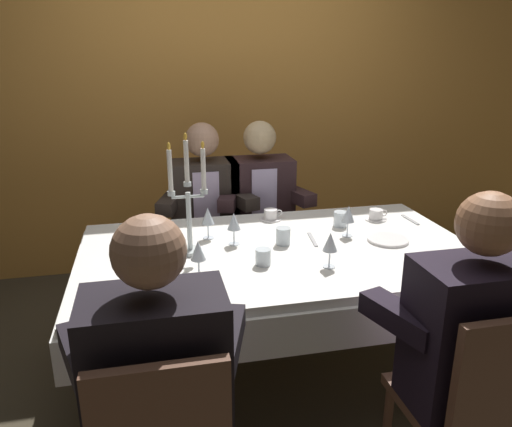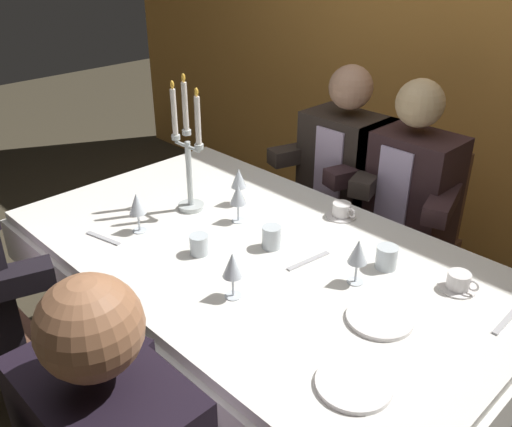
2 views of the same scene
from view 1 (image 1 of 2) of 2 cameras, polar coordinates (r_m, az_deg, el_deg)
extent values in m
plane|color=#3E3627|center=(2.79, 2.42, -18.23)|extent=(12.00, 12.00, 0.00)
cube|color=gold|center=(3.88, -3.75, 13.65)|extent=(6.00, 0.12, 2.70)
cube|color=white|center=(2.43, 2.64, -4.45)|extent=(1.90, 1.10, 0.04)
cube|color=white|center=(2.48, 2.60, -6.80)|extent=(1.94, 1.14, 0.18)
cylinder|color=brown|center=(2.18, -17.11, -19.45)|extent=(0.07, 0.07, 0.70)
cylinder|color=brown|center=(2.60, 23.73, -13.71)|extent=(0.07, 0.07, 0.70)
cylinder|color=brown|center=(2.91, -15.97, -9.18)|extent=(0.07, 0.07, 0.70)
cylinder|color=brown|center=(3.23, 14.95, -6.26)|extent=(0.07, 0.07, 0.70)
cylinder|color=silver|center=(2.38, -7.55, -4.31)|extent=(0.11, 0.11, 0.02)
cylinder|color=silver|center=(2.33, -7.70, -0.90)|extent=(0.02, 0.02, 0.28)
cylinder|color=silver|center=(2.28, -7.89, 3.38)|extent=(0.04, 0.04, 0.02)
cylinder|color=white|center=(2.25, -8.01, 5.96)|extent=(0.02, 0.02, 0.19)
ellipsoid|color=yellow|center=(2.23, -8.13, 8.75)|extent=(0.02, 0.02, 0.03)
cylinder|color=silver|center=(2.30, -6.90, 2.00)|extent=(0.07, 0.01, 0.01)
cylinder|color=silver|center=(2.29, -5.98, 2.54)|extent=(0.04, 0.04, 0.02)
cylinder|color=white|center=(2.27, -6.07, 5.08)|extent=(0.02, 0.02, 0.19)
ellipsoid|color=yellow|center=(2.25, -6.17, 7.85)|extent=(0.02, 0.02, 0.03)
cylinder|color=silver|center=(2.29, -8.76, 1.87)|extent=(0.07, 0.01, 0.01)
cylinder|color=silver|center=(2.28, -9.73, 2.29)|extent=(0.04, 0.04, 0.02)
cylinder|color=white|center=(2.26, -9.87, 4.85)|extent=(0.02, 0.02, 0.19)
ellipsoid|color=yellow|center=(2.23, -10.02, 7.63)|extent=(0.02, 0.02, 0.03)
cylinder|color=white|center=(2.43, 20.15, -4.94)|extent=(0.20, 0.20, 0.01)
cylinder|color=white|center=(2.60, 14.93, -2.92)|extent=(0.21, 0.21, 0.01)
cylinder|color=silver|center=(2.14, -6.56, -7.17)|extent=(0.06, 0.06, 0.00)
cylinder|color=silver|center=(2.13, -6.60, -6.21)|extent=(0.01, 0.01, 0.07)
cone|color=silver|center=(2.09, -6.67, -4.21)|extent=(0.07, 0.07, 0.08)
cylinder|color=maroon|center=(2.10, -6.65, -4.83)|extent=(0.04, 0.04, 0.03)
cylinder|color=silver|center=(2.24, 8.40, -6.06)|extent=(0.06, 0.06, 0.00)
cylinder|color=silver|center=(2.23, 8.45, -5.13)|extent=(0.01, 0.01, 0.07)
cone|color=silver|center=(2.20, 8.55, -3.22)|extent=(0.07, 0.07, 0.08)
cylinder|color=maroon|center=(2.20, 8.52, -3.81)|extent=(0.04, 0.04, 0.03)
cylinder|color=silver|center=(2.62, 10.43, -2.51)|extent=(0.06, 0.06, 0.00)
cylinder|color=silver|center=(2.61, 10.48, -1.70)|extent=(0.01, 0.01, 0.07)
cone|color=silver|center=(2.58, 10.58, -0.03)|extent=(0.07, 0.07, 0.08)
cylinder|color=silver|center=(2.56, -5.49, -2.81)|extent=(0.06, 0.06, 0.00)
cylinder|color=silver|center=(2.54, -5.51, -1.98)|extent=(0.01, 0.01, 0.07)
cone|color=silver|center=(2.52, -5.57, -0.27)|extent=(0.07, 0.07, 0.08)
cylinder|color=maroon|center=(2.53, -5.55, -0.79)|extent=(0.04, 0.04, 0.03)
cylinder|color=silver|center=(2.47, -2.54, -3.50)|extent=(0.06, 0.06, 0.00)
cylinder|color=silver|center=(2.46, -2.55, -2.65)|extent=(0.01, 0.01, 0.07)
cone|color=silver|center=(2.43, -2.57, -0.89)|extent=(0.07, 0.07, 0.08)
cylinder|color=maroon|center=(2.44, -2.57, -1.43)|extent=(0.04, 0.04, 0.03)
cylinder|color=silver|center=(2.75, 9.69, -0.63)|extent=(0.08, 0.08, 0.08)
cylinder|color=silver|center=(2.23, 0.82, -5.01)|extent=(0.07, 0.07, 0.08)
cylinder|color=silver|center=(2.46, 3.14, -2.61)|extent=(0.07, 0.07, 0.09)
cylinder|color=white|center=(2.91, 13.60, -0.64)|extent=(0.12, 0.12, 0.01)
cylinder|color=white|center=(2.90, 13.64, -0.07)|extent=(0.08, 0.08, 0.05)
torus|color=white|center=(2.92, 14.53, 0.05)|extent=(0.04, 0.01, 0.04)
cylinder|color=white|center=(2.83, 1.69, -0.64)|extent=(0.12, 0.12, 0.01)
cylinder|color=white|center=(2.82, 1.69, -0.05)|extent=(0.08, 0.08, 0.05)
torus|color=white|center=(2.83, 2.68, 0.07)|extent=(0.04, 0.01, 0.04)
cube|color=#B7B7BC|center=(2.95, 17.31, -0.69)|extent=(0.02, 0.17, 0.01)
cube|color=#B7B7BC|center=(2.02, -7.47, -8.87)|extent=(0.17, 0.06, 0.01)
cube|color=#B7B7BC|center=(2.54, 6.53, -2.98)|extent=(0.04, 0.19, 0.01)
cube|color=black|center=(1.58, -11.23, -17.98)|extent=(0.42, 0.26, 0.54)
cube|color=#C4ABD5|center=(1.68, -11.44, -14.46)|extent=(0.16, 0.01, 0.40)
sphere|color=#986B50|center=(1.39, -12.25, -4.30)|extent=(0.21, 0.21, 0.21)
cube|color=black|center=(1.66, -3.57, -14.17)|extent=(0.19, 0.34, 0.08)
cube|color=black|center=(1.66, -19.30, -15.19)|extent=(0.19, 0.34, 0.08)
cylinder|color=brown|center=(3.21, -8.52, -8.76)|extent=(0.04, 0.04, 0.42)
cylinder|color=brown|center=(3.25, -2.12, -8.23)|extent=(0.04, 0.04, 0.42)
cylinder|color=brown|center=(3.54, -8.97, -6.16)|extent=(0.04, 0.04, 0.42)
cylinder|color=brown|center=(3.57, -3.17, -5.71)|extent=(0.04, 0.04, 0.42)
cube|color=brown|center=(3.30, -5.82, -3.54)|extent=(0.42, 0.42, 0.04)
cube|color=brown|center=(3.39, -6.34, 1.39)|extent=(0.38, 0.04, 0.44)
cube|color=#2C241F|center=(3.20, -5.99, 1.29)|extent=(0.42, 0.26, 0.54)
cube|color=#C2ADD0|center=(3.06, -5.71, 1.11)|extent=(0.16, 0.01, 0.40)
sphere|color=tan|center=(3.11, -6.23, 8.45)|extent=(0.21, 0.21, 0.21)
cube|color=#2C241F|center=(3.08, -9.86, 1.20)|extent=(0.19, 0.34, 0.08)
cube|color=#2C241F|center=(3.12, -1.78, 1.73)|extent=(0.19, 0.34, 0.08)
cylinder|color=brown|center=(3.25, -2.02, -8.22)|extent=(0.04, 0.04, 0.42)
cylinder|color=brown|center=(3.33, 4.14, -7.61)|extent=(0.04, 0.04, 0.42)
cylinder|color=brown|center=(3.57, -3.09, -5.70)|extent=(0.04, 0.04, 0.42)
cylinder|color=brown|center=(3.64, 2.53, -5.21)|extent=(0.04, 0.04, 0.42)
cube|color=brown|center=(3.35, 0.40, -3.06)|extent=(0.42, 0.42, 0.04)
cube|color=brown|center=(3.45, -0.29, 1.78)|extent=(0.38, 0.04, 0.44)
cube|color=#311F21|center=(3.26, 0.41, 1.70)|extent=(0.42, 0.26, 0.54)
cube|color=#C2B0D8|center=(3.12, 0.96, 1.54)|extent=(0.16, 0.01, 0.40)
sphere|color=tan|center=(3.17, 0.43, 8.74)|extent=(0.21, 0.21, 0.21)
cube|color=#311F21|center=(3.11, -3.13, 1.64)|extent=(0.19, 0.34, 0.08)
cube|color=#311F21|center=(3.21, 4.65, 2.12)|extent=(0.19, 0.34, 0.08)
cylinder|color=brown|center=(2.39, 23.05, -20.65)|extent=(0.04, 0.04, 0.42)
cube|color=brown|center=(2.05, 22.52, -19.73)|extent=(0.42, 0.42, 0.04)
cube|color=brown|center=(1.80, 26.98, -16.90)|extent=(0.38, 0.04, 0.44)
cube|color=black|center=(1.90, 23.59, -12.72)|extent=(0.42, 0.26, 0.54)
cube|color=#BFA8D5|center=(1.98, 21.44, -10.14)|extent=(0.16, 0.01, 0.40)
sphere|color=#9F6847|center=(1.73, 25.27, -1.08)|extent=(0.21, 0.21, 0.21)
cube|color=black|center=(2.07, 27.15, -9.28)|extent=(0.19, 0.34, 0.08)
cube|color=black|center=(1.84, 16.23, -11.41)|extent=(0.19, 0.34, 0.08)
camera|label=2|loc=(2.08, 53.24, 15.52)|focal=38.66mm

